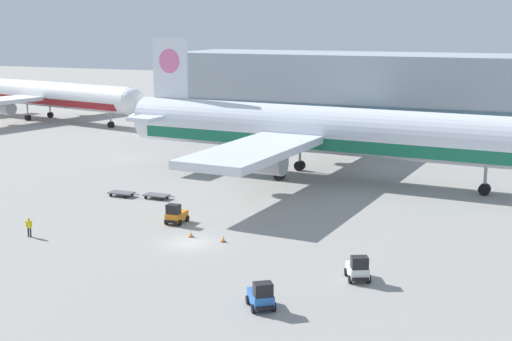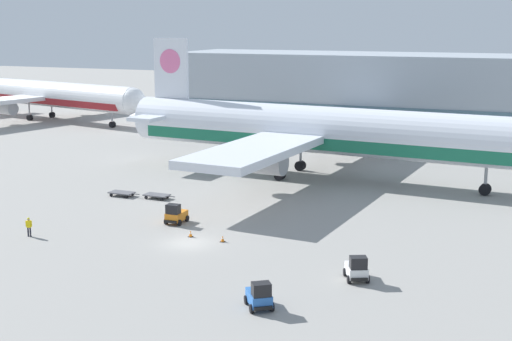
{
  "view_description": "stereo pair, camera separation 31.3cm",
  "coord_description": "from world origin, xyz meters",
  "px_view_note": "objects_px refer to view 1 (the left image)",
  "views": [
    {
      "loc": [
        28.28,
        -53.35,
        19.04
      ],
      "look_at": [
        0.82,
        13.48,
        4.0
      ],
      "focal_mm": 50.0,
      "sensor_mm": 36.0,
      "label": 1
    },
    {
      "loc": [
        28.57,
        -53.23,
        19.04
      ],
      "look_at": [
        0.82,
        13.48,
        4.0
      ],
      "focal_mm": 50.0,
      "sensor_mm": 36.0,
      "label": 2
    }
  ],
  "objects_px": {
    "baggage_tug_far": "(261,296)",
    "traffic_cone_far": "(191,234)",
    "airplane_distant": "(47,95)",
    "baggage_tug_foreground": "(358,269)",
    "ground_crew_near": "(29,226)",
    "baggage_dolly_second": "(157,195)",
    "baggage_dolly_lead": "(122,193)",
    "baggage_tug_mid": "(176,215)",
    "airplane_main": "(315,131)",
    "traffic_cone_near": "(223,239)"
  },
  "relations": [
    {
      "from": "airplane_distant",
      "to": "baggage_tug_far",
      "type": "distance_m",
      "value": 103.89
    },
    {
      "from": "baggage_tug_foreground",
      "to": "baggage_dolly_second",
      "type": "distance_m",
      "value": 31.4
    },
    {
      "from": "airplane_distant",
      "to": "ground_crew_near",
      "type": "relative_size",
      "value": 27.6
    },
    {
      "from": "airplane_distant",
      "to": "baggage_tug_far",
      "type": "xyz_separation_m",
      "value": [
        74.61,
        -72.17,
        -4.13
      ]
    },
    {
      "from": "baggage_tug_mid",
      "to": "traffic_cone_far",
      "type": "height_order",
      "value": "baggage_tug_mid"
    },
    {
      "from": "baggage_dolly_lead",
      "to": "airplane_distant",
      "type": "bearing_deg",
      "value": 135.65
    },
    {
      "from": "traffic_cone_near",
      "to": "traffic_cone_far",
      "type": "relative_size",
      "value": 0.95
    },
    {
      "from": "airplane_distant",
      "to": "baggage_tug_mid",
      "type": "xyz_separation_m",
      "value": [
        59.17,
        -55.92,
        -4.13
      ]
    },
    {
      "from": "airplane_distant",
      "to": "airplane_main",
      "type": "bearing_deg",
      "value": -12.56
    },
    {
      "from": "airplane_distant",
      "to": "baggage_dolly_second",
      "type": "xyz_separation_m",
      "value": [
        52.47,
        -48.05,
        -4.62
      ]
    },
    {
      "from": "airplane_distant",
      "to": "baggage_tug_far",
      "type": "bearing_deg",
      "value": -31.19
    },
    {
      "from": "baggage_dolly_lead",
      "to": "traffic_cone_far",
      "type": "height_order",
      "value": "traffic_cone_far"
    },
    {
      "from": "airplane_main",
      "to": "baggage_tug_mid",
      "type": "height_order",
      "value": "airplane_main"
    },
    {
      "from": "baggage_dolly_second",
      "to": "traffic_cone_near",
      "type": "bearing_deg",
      "value": -39.81
    },
    {
      "from": "airplane_main",
      "to": "baggage_tug_foreground",
      "type": "height_order",
      "value": "airplane_main"
    },
    {
      "from": "traffic_cone_near",
      "to": "baggage_tug_foreground",
      "type": "bearing_deg",
      "value": -19.59
    },
    {
      "from": "baggage_tug_foreground",
      "to": "traffic_cone_far",
      "type": "xyz_separation_m",
      "value": [
        -16.74,
        5.02,
        -0.58
      ]
    },
    {
      "from": "airplane_distant",
      "to": "baggage_tug_mid",
      "type": "relative_size",
      "value": 19.8
    },
    {
      "from": "traffic_cone_far",
      "to": "baggage_tug_foreground",
      "type": "bearing_deg",
      "value": -16.7
    },
    {
      "from": "baggage_tug_mid",
      "to": "airplane_main",
      "type": "bearing_deg",
      "value": 165.47
    },
    {
      "from": "airplane_distant",
      "to": "ground_crew_near",
      "type": "height_order",
      "value": "airplane_distant"
    },
    {
      "from": "baggage_tug_foreground",
      "to": "baggage_dolly_lead",
      "type": "relative_size",
      "value": 0.76
    },
    {
      "from": "ground_crew_near",
      "to": "baggage_dolly_second",
      "type": "bearing_deg",
      "value": -127.94
    },
    {
      "from": "baggage_tug_foreground",
      "to": "baggage_dolly_second",
      "type": "bearing_deg",
      "value": -147.08
    },
    {
      "from": "traffic_cone_far",
      "to": "baggage_tug_far",
      "type": "bearing_deg",
      "value": -46.86
    },
    {
      "from": "traffic_cone_near",
      "to": "airplane_distant",
      "type": "bearing_deg",
      "value": 137.89
    },
    {
      "from": "baggage_dolly_lead",
      "to": "baggage_tug_mid",
      "type": "bearing_deg",
      "value": -33.17
    },
    {
      "from": "ground_crew_near",
      "to": "traffic_cone_near",
      "type": "relative_size",
      "value": 3.09
    },
    {
      "from": "baggage_tug_mid",
      "to": "baggage_tug_far",
      "type": "height_order",
      "value": "same"
    },
    {
      "from": "traffic_cone_near",
      "to": "traffic_cone_far",
      "type": "xyz_separation_m",
      "value": [
        -3.33,
        0.25,
        0.01
      ]
    },
    {
      "from": "baggage_tug_far",
      "to": "baggage_dolly_lead",
      "type": "relative_size",
      "value": 0.76
    },
    {
      "from": "baggage_tug_far",
      "to": "baggage_dolly_lead",
      "type": "xyz_separation_m",
      "value": [
        -26.31,
        23.59,
        -0.49
      ]
    },
    {
      "from": "baggage_tug_far",
      "to": "traffic_cone_far",
      "type": "height_order",
      "value": "baggage_tug_far"
    },
    {
      "from": "baggage_tug_far",
      "to": "airplane_distant",
      "type": "bearing_deg",
      "value": -170.12
    },
    {
      "from": "airplane_distant",
      "to": "baggage_dolly_second",
      "type": "distance_m",
      "value": 71.3
    },
    {
      "from": "baggage_tug_foreground",
      "to": "ground_crew_near",
      "type": "relative_size",
      "value": 1.58
    },
    {
      "from": "airplane_main",
      "to": "traffic_cone_far",
      "type": "height_order",
      "value": "airplane_main"
    },
    {
      "from": "baggage_tug_mid",
      "to": "baggage_dolly_second",
      "type": "relative_size",
      "value": 0.67
    },
    {
      "from": "ground_crew_near",
      "to": "baggage_tug_foreground",
      "type": "bearing_deg",
      "value": 154.65
    },
    {
      "from": "baggage_tug_mid",
      "to": "baggage_dolly_second",
      "type": "height_order",
      "value": "baggage_tug_mid"
    },
    {
      "from": "baggage_tug_mid",
      "to": "traffic_cone_far",
      "type": "distance_m",
      "value": 4.84
    },
    {
      "from": "baggage_tug_foreground",
      "to": "traffic_cone_near",
      "type": "relative_size",
      "value": 4.87
    },
    {
      "from": "ground_crew_near",
      "to": "traffic_cone_near",
      "type": "bearing_deg",
      "value": 171.03
    },
    {
      "from": "baggage_tug_foreground",
      "to": "traffic_cone_far",
      "type": "bearing_deg",
      "value": -132.52
    },
    {
      "from": "ground_crew_near",
      "to": "traffic_cone_far",
      "type": "height_order",
      "value": "ground_crew_near"
    },
    {
      "from": "ground_crew_near",
      "to": "traffic_cone_far",
      "type": "relative_size",
      "value": 2.94
    },
    {
      "from": "airplane_main",
      "to": "traffic_cone_near",
      "type": "relative_size",
      "value": 100.77
    },
    {
      "from": "ground_crew_near",
      "to": "traffic_cone_far",
      "type": "xyz_separation_m",
      "value": [
        13.56,
        5.52,
        -0.76
      ]
    },
    {
      "from": "airplane_main",
      "to": "ground_crew_near",
      "type": "height_order",
      "value": "airplane_main"
    },
    {
      "from": "baggage_dolly_lead",
      "to": "ground_crew_near",
      "type": "bearing_deg",
      "value": -86.67
    }
  ]
}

